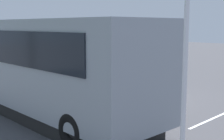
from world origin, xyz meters
name	(u,v)px	position (x,y,z in m)	size (l,w,h in m)	color
ground_plane	(132,97)	(0.00, 0.00, 0.00)	(80.00, 80.00, 0.00)	#424247
tour_bus	(38,67)	(0.60, 4.18, 1.65)	(10.23, 2.64, 3.25)	#8C939E
spectator_far_left	(123,80)	(-0.85, 1.40, 1.01)	(0.58, 0.36, 1.70)	black
spectator_left	(101,79)	(0.10, 1.69, 0.99)	(0.58, 0.36, 1.67)	black
spectator_centre	(83,76)	(1.04, 1.83, 1.00)	(0.58, 0.37, 1.68)	black
spectator_right	(72,73)	(2.13, 1.61, 0.98)	(0.58, 0.35, 1.65)	black
spectator_far_right	(64,69)	(2.85, 1.57, 1.07)	(0.58, 0.35, 1.79)	#473823
parked_motorcycle_silver	(40,82)	(3.51, 2.47, 0.48)	(2.05, 0.58, 0.99)	black
stunt_motorcycle	(133,66)	(1.49, -1.66, 1.06)	(1.82, 0.58, 1.94)	black
flagpole	(184,42)	(-6.31, 5.50, 2.82)	(0.78, 0.36, 5.74)	silver
traffic_cone	(138,86)	(0.37, -0.80, 0.30)	(0.34, 0.34, 0.63)	orange
bay_line_a	(222,114)	(-3.98, -0.34, 0.00)	(0.29, 4.31, 0.01)	white
bay_line_b	(155,100)	(-0.99, -0.34, 0.00)	(0.30, 4.52, 0.01)	white
bay_line_c	(107,89)	(1.99, -0.34, 0.00)	(0.30, 4.53, 0.01)	white
bay_line_d	(72,81)	(4.97, -0.34, 0.00)	(0.32, 4.82, 0.01)	white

